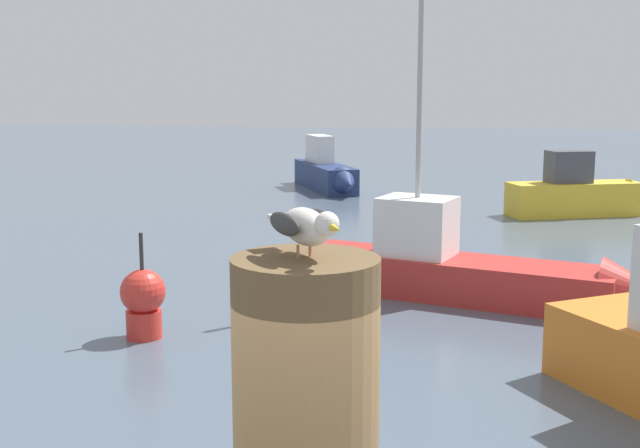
{
  "coord_description": "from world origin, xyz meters",
  "views": [
    {
      "loc": [
        0.33,
        -2.49,
        3.07
      ],
      "look_at": [
        -0.04,
        -0.16,
        2.67
      ],
      "focal_mm": 45.14,
      "sensor_mm": 36.0,
      "label": 1
    }
  ],
  "objects_px": {
    "seagull": "(306,225)",
    "boat_red": "(481,271)",
    "boat_navy": "(327,173)",
    "boat_yellow": "(585,194)",
    "channel_buoy": "(143,300)"
  },
  "relations": [
    {
      "from": "boat_navy",
      "to": "boat_red",
      "type": "bearing_deg",
      "value": -71.63
    },
    {
      "from": "channel_buoy",
      "to": "boat_yellow",
      "type": "bearing_deg",
      "value": 57.4
    },
    {
      "from": "boat_navy",
      "to": "boat_yellow",
      "type": "bearing_deg",
      "value": -29.03
    },
    {
      "from": "boat_navy",
      "to": "channel_buoy",
      "type": "relative_size",
      "value": 3.43
    },
    {
      "from": "seagull",
      "to": "channel_buoy",
      "type": "height_order",
      "value": "seagull"
    },
    {
      "from": "boat_navy",
      "to": "boat_yellow",
      "type": "relative_size",
      "value": 1.15
    },
    {
      "from": "seagull",
      "to": "boat_yellow",
      "type": "distance_m",
      "value": 18.57
    },
    {
      "from": "boat_navy",
      "to": "boat_red",
      "type": "relative_size",
      "value": 0.84
    },
    {
      "from": "seagull",
      "to": "boat_red",
      "type": "xyz_separation_m",
      "value": [
        0.9,
        9.53,
        -2.27
      ]
    },
    {
      "from": "seagull",
      "to": "boat_red",
      "type": "relative_size",
      "value": 0.06
    },
    {
      "from": "boat_red",
      "to": "boat_yellow",
      "type": "bearing_deg",
      "value": 71.7
    },
    {
      "from": "boat_navy",
      "to": "seagull",
      "type": "bearing_deg",
      "value": -81.67
    },
    {
      "from": "boat_yellow",
      "to": "boat_navy",
      "type": "bearing_deg",
      "value": 150.97
    },
    {
      "from": "seagull",
      "to": "channel_buoy",
      "type": "distance_m",
      "value": 8.13
    },
    {
      "from": "boat_yellow",
      "to": "channel_buoy",
      "type": "xyz_separation_m",
      "value": [
        -7.02,
        -10.97,
        -0.04
      ]
    }
  ]
}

